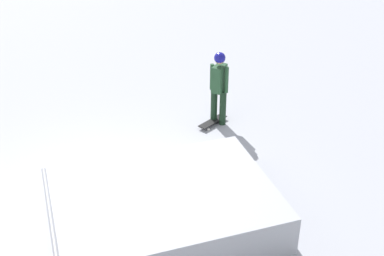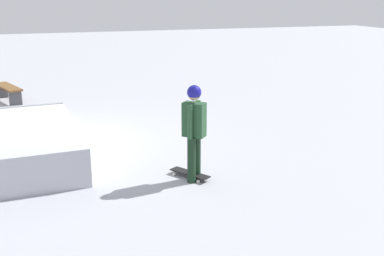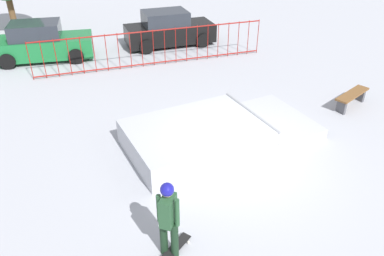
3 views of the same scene
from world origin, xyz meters
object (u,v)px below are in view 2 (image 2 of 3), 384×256
Objects in this scene: skate_ramp at (7,141)px; park_bench at (8,90)px; skateboard at (190,173)px; skater at (194,126)px.

park_bench is (5.30, 0.22, 0.04)m from skate_ramp.
skate_ramp is 3.92m from skateboard.
skater is 8.47m from park_bench.
skate_ramp is at bearing 5.42° from skater.
skateboard is (0.14, 0.03, -0.93)m from skater.
skateboard is at bearing -155.77° from park_bench.
park_bench is at bearing -23.66° from skater.
skate_ramp reaches higher than skateboard.
skater reaches higher than skate_ramp.
skater is at bearing 161.23° from skateboard.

